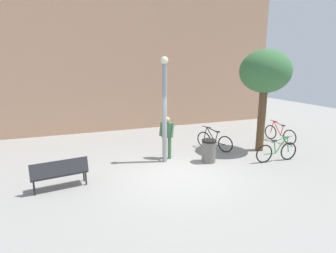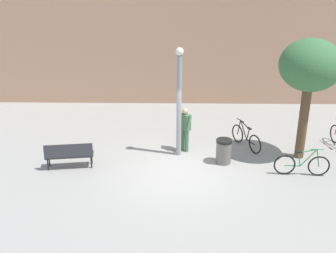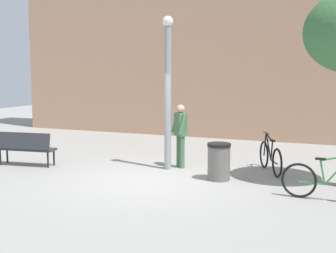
{
  "view_description": "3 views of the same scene",
  "coord_description": "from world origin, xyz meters",
  "px_view_note": "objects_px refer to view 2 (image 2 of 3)",
  "views": [
    {
      "loc": [
        -3.34,
        -7.81,
        3.62
      ],
      "look_at": [
        -0.29,
        0.34,
        1.63
      ],
      "focal_mm": 28.83,
      "sensor_mm": 36.0,
      "label": 1
    },
    {
      "loc": [
        -0.18,
        -12.28,
        6.72
      ],
      "look_at": [
        -0.4,
        0.4,
        1.51
      ],
      "focal_mm": 44.63,
      "sensor_mm": 36.0,
      "label": 2
    },
    {
      "loc": [
        4.43,
        -9.24,
        2.55
      ],
      "look_at": [
        0.25,
        0.76,
        1.21
      ],
      "focal_mm": 48.23,
      "sensor_mm": 36.0,
      "label": 3
    }
  ],
  "objects_px": {
    "park_bench": "(69,154)",
    "plaza_tree": "(310,67)",
    "bicycle_green": "(302,165)",
    "trash_bin": "(224,151)",
    "bicycle_black": "(246,138)",
    "lamppost": "(179,98)",
    "person_by_lamppost": "(185,127)"
  },
  "relations": [
    {
      "from": "person_by_lamppost",
      "to": "trash_bin",
      "type": "xyz_separation_m",
      "value": [
        1.33,
        -0.94,
        -0.53
      ]
    },
    {
      "from": "bicycle_black",
      "to": "trash_bin",
      "type": "distance_m",
      "value": 1.6
    },
    {
      "from": "person_by_lamppost",
      "to": "plaza_tree",
      "type": "relative_size",
      "value": 0.39
    },
    {
      "from": "bicycle_black",
      "to": "trash_bin",
      "type": "height_order",
      "value": "bicycle_black"
    },
    {
      "from": "bicycle_green",
      "to": "park_bench",
      "type": "bearing_deg",
      "value": 177.33
    },
    {
      "from": "park_bench",
      "to": "bicycle_green",
      "type": "bearing_deg",
      "value": -2.67
    },
    {
      "from": "park_bench",
      "to": "plaza_tree",
      "type": "height_order",
      "value": "plaza_tree"
    },
    {
      "from": "person_by_lamppost",
      "to": "trash_bin",
      "type": "bearing_deg",
      "value": -35.34
    },
    {
      "from": "bicycle_black",
      "to": "park_bench",
      "type": "bearing_deg",
      "value": -164.14
    },
    {
      "from": "lamppost",
      "to": "person_by_lamppost",
      "type": "xyz_separation_m",
      "value": [
        0.23,
        0.33,
        -1.18
      ]
    },
    {
      "from": "person_by_lamppost",
      "to": "bicycle_black",
      "type": "height_order",
      "value": "person_by_lamppost"
    },
    {
      "from": "person_by_lamppost",
      "to": "bicycle_black",
      "type": "relative_size",
      "value": 1.02
    },
    {
      "from": "plaza_tree",
      "to": "bicycle_black",
      "type": "bearing_deg",
      "value": 156.96
    },
    {
      "from": "plaza_tree",
      "to": "bicycle_green",
      "type": "relative_size",
      "value": 2.35
    },
    {
      "from": "person_by_lamppost",
      "to": "bicycle_black",
      "type": "bearing_deg",
      "value": 8.1
    },
    {
      "from": "park_bench",
      "to": "trash_bin",
      "type": "relative_size",
      "value": 1.9
    },
    {
      "from": "bicycle_black",
      "to": "trash_bin",
      "type": "relative_size",
      "value": 1.88
    },
    {
      "from": "lamppost",
      "to": "plaza_tree",
      "type": "xyz_separation_m",
      "value": [
        4.33,
        -0.11,
        1.15
      ]
    },
    {
      "from": "park_bench",
      "to": "bicycle_black",
      "type": "relative_size",
      "value": 1.01
    },
    {
      "from": "trash_bin",
      "to": "bicycle_black",
      "type": "bearing_deg",
      "value": 52.69
    },
    {
      "from": "park_bench",
      "to": "lamppost",
      "type": "bearing_deg",
      "value": 16.78
    },
    {
      "from": "plaza_tree",
      "to": "trash_bin",
      "type": "bearing_deg",
      "value": -169.67
    },
    {
      "from": "park_bench",
      "to": "plaza_tree",
      "type": "xyz_separation_m",
      "value": [
        8.02,
        1.0,
        2.75
      ]
    },
    {
      "from": "person_by_lamppost",
      "to": "bicycle_black",
      "type": "distance_m",
      "value": 2.4
    },
    {
      "from": "bicycle_black",
      "to": "trash_bin",
      "type": "bearing_deg",
      "value": -127.31
    },
    {
      "from": "plaza_tree",
      "to": "bicycle_black",
      "type": "xyz_separation_m",
      "value": [
        -1.8,
        0.77,
        -2.91
      ]
    },
    {
      "from": "bicycle_green",
      "to": "trash_bin",
      "type": "relative_size",
      "value": 2.08
    },
    {
      "from": "bicycle_green",
      "to": "trash_bin",
      "type": "xyz_separation_m",
      "value": [
        -2.47,
        0.86,
        0.06
      ]
    },
    {
      "from": "bicycle_black",
      "to": "bicycle_green",
      "type": "bearing_deg",
      "value": -54.78
    },
    {
      "from": "bicycle_black",
      "to": "bicycle_green",
      "type": "relative_size",
      "value": 0.9
    },
    {
      "from": "bicycle_green",
      "to": "plaza_tree",
      "type": "bearing_deg",
      "value": 77.59
    },
    {
      "from": "lamppost",
      "to": "trash_bin",
      "type": "xyz_separation_m",
      "value": [
        1.56,
        -0.62,
        -1.71
      ]
    }
  ]
}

